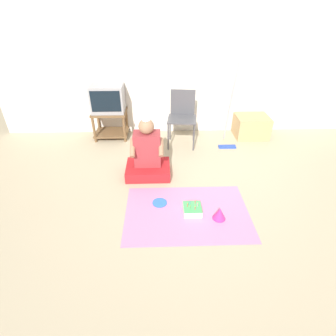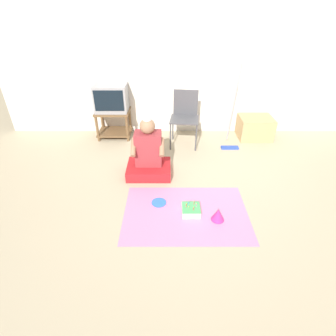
{
  "view_description": "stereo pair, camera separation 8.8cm",
  "coord_description": "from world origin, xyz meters",
  "px_view_note": "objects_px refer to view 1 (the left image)",
  "views": [
    {
      "loc": [
        -0.46,
        -2.44,
        2.02
      ],
      "look_at": [
        -0.38,
        0.18,
        0.35
      ],
      "focal_mm": 28.0,
      "sensor_mm": 36.0,
      "label": 1
    },
    {
      "loc": [
        -0.38,
        -2.44,
        2.02
      ],
      "look_at": [
        -0.38,
        0.18,
        0.35
      ],
      "focal_mm": 28.0,
      "sensor_mm": 36.0,
      "label": 2
    }
  ],
  "objects_px": {
    "party_hat_blue": "(220,213)",
    "paper_plate": "(160,203)",
    "cardboard_box_stack": "(251,126)",
    "tv": "(108,99)",
    "dust_mop": "(229,123)",
    "birthday_cake": "(192,210)",
    "person_seated": "(148,156)",
    "folding_chair": "(182,114)"
  },
  "relations": [
    {
      "from": "person_seated",
      "to": "birthday_cake",
      "type": "relative_size",
      "value": 4.23
    },
    {
      "from": "tv",
      "to": "party_hat_blue",
      "type": "height_order",
      "value": "tv"
    },
    {
      "from": "cardboard_box_stack",
      "to": "party_hat_blue",
      "type": "xyz_separation_m",
      "value": [
        -0.96,
        -2.07,
        -0.11
      ]
    },
    {
      "from": "folding_chair",
      "to": "person_seated",
      "type": "distance_m",
      "value": 1.09
    },
    {
      "from": "tv",
      "to": "cardboard_box_stack",
      "type": "distance_m",
      "value": 2.49
    },
    {
      "from": "party_hat_blue",
      "to": "paper_plate",
      "type": "xyz_separation_m",
      "value": [
        -0.65,
        0.28,
        -0.07
      ]
    },
    {
      "from": "person_seated",
      "to": "folding_chair",
      "type": "bearing_deg",
      "value": 60.11
    },
    {
      "from": "tv",
      "to": "birthday_cake",
      "type": "xyz_separation_m",
      "value": [
        1.19,
        -2.02,
        -0.64
      ]
    },
    {
      "from": "birthday_cake",
      "to": "party_hat_blue",
      "type": "distance_m",
      "value": 0.3
    },
    {
      "from": "tv",
      "to": "birthday_cake",
      "type": "relative_size",
      "value": 2.56
    },
    {
      "from": "dust_mop",
      "to": "cardboard_box_stack",
      "type": "bearing_deg",
      "value": 34.58
    },
    {
      "from": "cardboard_box_stack",
      "to": "dust_mop",
      "type": "height_order",
      "value": "dust_mop"
    },
    {
      "from": "party_hat_blue",
      "to": "paper_plate",
      "type": "bearing_deg",
      "value": 156.78
    },
    {
      "from": "birthday_cake",
      "to": "cardboard_box_stack",
      "type": "bearing_deg",
      "value": 57.7
    },
    {
      "from": "cardboard_box_stack",
      "to": "dust_mop",
      "type": "relative_size",
      "value": 0.42
    },
    {
      "from": "dust_mop",
      "to": "person_seated",
      "type": "height_order",
      "value": "dust_mop"
    },
    {
      "from": "folding_chair",
      "to": "party_hat_blue",
      "type": "relative_size",
      "value": 5.96
    },
    {
      "from": "dust_mop",
      "to": "birthday_cake",
      "type": "bearing_deg",
      "value": -114.68
    },
    {
      "from": "cardboard_box_stack",
      "to": "tv",
      "type": "bearing_deg",
      "value": 178.84
    },
    {
      "from": "cardboard_box_stack",
      "to": "person_seated",
      "type": "relative_size",
      "value": 0.64
    },
    {
      "from": "cardboard_box_stack",
      "to": "person_seated",
      "type": "xyz_separation_m",
      "value": [
        -1.76,
        -1.14,
        0.09
      ]
    },
    {
      "from": "tv",
      "to": "person_seated",
      "type": "xyz_separation_m",
      "value": [
        0.67,
        -1.18,
        -0.41
      ]
    },
    {
      "from": "folding_chair",
      "to": "person_seated",
      "type": "relative_size",
      "value": 0.99
    },
    {
      "from": "tv",
      "to": "cardboard_box_stack",
      "type": "bearing_deg",
      "value": -1.16
    },
    {
      "from": "dust_mop",
      "to": "birthday_cake",
      "type": "distance_m",
      "value": 1.82
    },
    {
      "from": "dust_mop",
      "to": "party_hat_blue",
      "type": "height_order",
      "value": "dust_mop"
    },
    {
      "from": "birthday_cake",
      "to": "paper_plate",
      "type": "height_order",
      "value": "birthday_cake"
    },
    {
      "from": "cardboard_box_stack",
      "to": "dust_mop",
      "type": "xyz_separation_m",
      "value": [
        -0.5,
        -0.34,
        0.21
      ]
    },
    {
      "from": "cardboard_box_stack",
      "to": "dust_mop",
      "type": "bearing_deg",
      "value": -145.42
    },
    {
      "from": "party_hat_blue",
      "to": "folding_chair",
      "type": "bearing_deg",
      "value": 98.35
    },
    {
      "from": "cardboard_box_stack",
      "to": "birthday_cake",
      "type": "relative_size",
      "value": 2.71
    },
    {
      "from": "party_hat_blue",
      "to": "tv",
      "type": "bearing_deg",
      "value": 124.84
    },
    {
      "from": "person_seated",
      "to": "party_hat_blue",
      "type": "height_order",
      "value": "person_seated"
    },
    {
      "from": "tv",
      "to": "dust_mop",
      "type": "relative_size",
      "value": 0.4
    },
    {
      "from": "tv",
      "to": "cardboard_box_stack",
      "type": "height_order",
      "value": "tv"
    },
    {
      "from": "folding_chair",
      "to": "party_hat_blue",
      "type": "distance_m",
      "value": 1.93
    },
    {
      "from": "party_hat_blue",
      "to": "paper_plate",
      "type": "distance_m",
      "value": 0.71
    },
    {
      "from": "cardboard_box_stack",
      "to": "party_hat_blue",
      "type": "bearing_deg",
      "value": -114.86
    },
    {
      "from": "tv",
      "to": "folding_chair",
      "type": "relative_size",
      "value": 0.61
    },
    {
      "from": "tv",
      "to": "birthday_cake",
      "type": "distance_m",
      "value": 2.43
    },
    {
      "from": "cardboard_box_stack",
      "to": "paper_plate",
      "type": "relative_size",
      "value": 3.2
    },
    {
      "from": "cardboard_box_stack",
      "to": "person_seated",
      "type": "bearing_deg",
      "value": -147.2
    }
  ]
}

